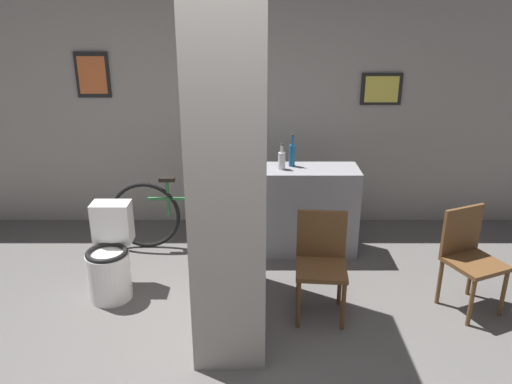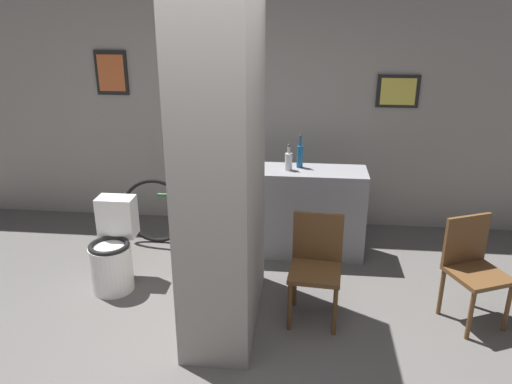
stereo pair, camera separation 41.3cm
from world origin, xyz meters
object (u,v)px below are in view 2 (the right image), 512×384
object	(u,v)px
chair_by_doorway	(473,265)
bicycle	(201,212)
toilet	(113,252)
bottle_tall	(300,155)
chair_near_pillar	(316,263)

from	to	relation	value
chair_by_doorway	bicycle	xyz separation A→B (m)	(-2.41, 1.08, -0.11)
toilet	bottle_tall	size ratio (longest dim) A/B	2.41
bicycle	bottle_tall	size ratio (longest dim) A/B	5.18
bicycle	bottle_tall	world-z (taller)	bottle_tall
toilet	bottle_tall	distance (m)	1.98
bicycle	toilet	bearing A→B (deg)	-124.65
chair_near_pillar	chair_by_doorway	xyz separation A→B (m)	(1.23, 0.09, 0.00)
toilet	bottle_tall	bearing A→B (deg)	28.99
chair_near_pillar	chair_by_doorway	size ratio (longest dim) A/B	1.00
chair_by_doorway	bicycle	world-z (taller)	chair_by_doorway
chair_near_pillar	bottle_tall	size ratio (longest dim) A/B	2.61
chair_near_pillar	chair_by_doorway	bearing A→B (deg)	8.73
bicycle	bottle_tall	xyz separation A→B (m)	(1.01, 0.01, 0.64)
bicycle	bottle_tall	bearing A→B (deg)	0.43
toilet	chair_near_pillar	distance (m)	1.82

